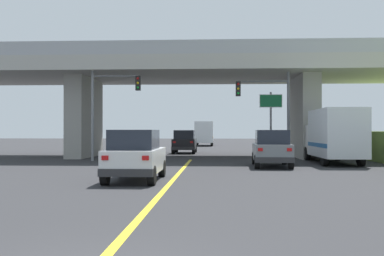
% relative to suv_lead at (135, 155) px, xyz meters
% --- Properties ---
extents(ground, '(160.00, 160.00, 0.00)m').
position_rel_suv_lead_xyz_m(ground, '(1.45, 16.32, -1.01)').
color(ground, '#2B2B2D').
extents(overpass_bridge, '(34.57, 9.96, 7.82)m').
position_rel_suv_lead_xyz_m(overpass_bridge, '(1.45, 16.32, 4.74)').
color(overpass_bridge, '#A8A59E').
rests_on(overpass_bridge, ground).
extents(lane_divider_stripe, '(0.20, 25.69, 0.01)m').
position_rel_suv_lead_xyz_m(lane_divider_stripe, '(1.45, 0.62, -1.01)').
color(lane_divider_stripe, yellow).
rests_on(lane_divider_stripe, ground).
extents(suv_lead, '(1.97, 4.29, 2.02)m').
position_rel_suv_lead_xyz_m(suv_lead, '(0.00, 0.00, 0.00)').
color(suv_lead, silver).
rests_on(suv_lead, ground).
extents(suv_crossing, '(2.16, 4.62, 2.02)m').
position_rel_suv_lead_xyz_m(suv_crossing, '(6.23, 7.51, 0.00)').
color(suv_crossing, slate).
rests_on(suv_crossing, ground).
extents(box_truck, '(2.33, 7.24, 3.25)m').
position_rel_suv_lead_xyz_m(box_truck, '(10.26, 10.14, 0.68)').
color(box_truck, silver).
rests_on(box_truck, ground).
extents(sedan_oncoming, '(2.00, 4.32, 2.02)m').
position_rel_suv_lead_xyz_m(sedan_oncoming, '(0.40, 22.42, 0.00)').
color(sedan_oncoming, black).
rests_on(sedan_oncoming, ground).
extents(traffic_signal_nearside, '(3.50, 0.36, 5.81)m').
position_rel_suv_lead_xyz_m(traffic_signal_nearside, '(6.72, 12.17, 2.73)').
color(traffic_signal_nearside, '#56595E').
rests_on(traffic_signal_nearside, ground).
extents(traffic_signal_farside, '(3.28, 0.36, 6.13)m').
position_rel_suv_lead_xyz_m(traffic_signal_farside, '(-3.93, 11.97, 2.94)').
color(traffic_signal_farside, slate).
rests_on(traffic_signal_farside, ground).
extents(highway_sign, '(1.55, 0.17, 4.63)m').
position_rel_suv_lead_xyz_m(highway_sign, '(6.93, 13.80, 2.37)').
color(highway_sign, slate).
rests_on(highway_sign, ground).
extents(semi_truck_distant, '(2.33, 6.44, 3.13)m').
position_rel_suv_lead_xyz_m(semi_truck_distant, '(1.60, 42.36, 0.62)').
color(semi_truck_distant, navy).
rests_on(semi_truck_distant, ground).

